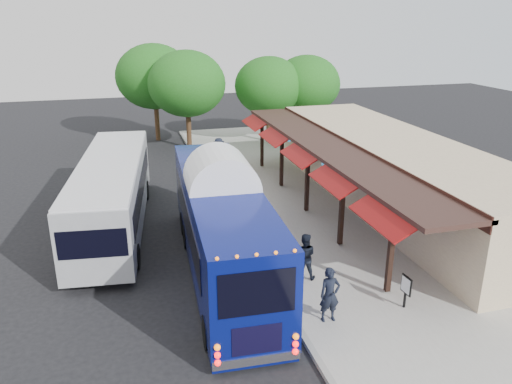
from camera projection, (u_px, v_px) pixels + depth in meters
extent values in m
plane|color=black|center=(255.00, 259.00, 20.45)|extent=(90.00, 90.00, 0.00)
cube|color=#9E9B93|center=(329.00, 210.00, 25.31)|extent=(10.00, 40.00, 0.15)
cube|color=gray|center=(234.00, 221.00, 24.07)|extent=(0.20, 40.00, 0.16)
cube|color=tan|center=(393.00, 173.00, 25.61)|extent=(5.00, 20.00, 3.60)
cube|color=black|center=(350.00, 148.00, 24.47)|extent=(0.06, 20.00, 0.60)
cube|color=#331E19|center=(330.00, 147.00, 24.17)|extent=(2.60, 20.00, 0.18)
cube|color=black|center=(391.00, 251.00, 17.16)|extent=(0.18, 0.18, 3.16)
cube|color=maroon|center=(383.00, 216.00, 16.60)|extent=(1.00, 3.20, 0.57)
cube|color=black|center=(342.00, 209.00, 20.79)|extent=(0.18, 0.18, 3.16)
cube|color=maroon|center=(334.00, 179.00, 20.23)|extent=(1.00, 3.20, 0.57)
cube|color=black|center=(307.00, 180.00, 24.42)|extent=(0.18, 0.18, 3.16)
cube|color=maroon|center=(300.00, 154.00, 23.86)|extent=(1.00, 3.20, 0.57)
cube|color=black|center=(282.00, 159.00, 28.05)|extent=(0.18, 0.18, 3.16)
cube|color=maroon|center=(275.00, 136.00, 27.49)|extent=(1.00, 3.20, 0.57)
cube|color=black|center=(262.00, 142.00, 31.68)|extent=(0.18, 0.18, 3.16)
cube|color=maroon|center=(255.00, 122.00, 31.12)|extent=(1.00, 3.20, 0.57)
sphere|color=#185B86|center=(376.00, 200.00, 18.72)|extent=(0.26, 0.26, 0.26)
sphere|color=#185B86|center=(324.00, 164.00, 23.26)|extent=(0.26, 0.26, 0.26)
sphere|color=#185B86|center=(289.00, 140.00, 27.80)|extent=(0.26, 0.26, 0.26)
cube|color=navy|center=(222.00, 223.00, 18.83)|extent=(3.17, 12.16, 3.16)
cube|color=navy|center=(223.00, 264.00, 19.41)|extent=(3.11, 12.04, 0.35)
ellipsoid|color=white|center=(221.00, 184.00, 18.30)|extent=(3.15, 11.92, 0.56)
cube|color=black|center=(268.00, 292.00, 13.17)|extent=(2.10, 0.14, 1.31)
cube|color=silver|center=(267.00, 357.00, 13.96)|extent=(2.52, 0.31, 0.28)
sphere|color=#FF0C0C|center=(229.00, 358.00, 13.51)|extent=(0.18, 0.18, 0.18)
sphere|color=#FF0C0C|center=(305.00, 345.00, 14.06)|extent=(0.18, 0.18, 0.18)
cylinder|color=black|center=(216.00, 332.00, 14.89)|extent=(0.35, 1.06, 1.04)
cylinder|color=black|center=(290.00, 320.00, 15.47)|extent=(0.35, 1.06, 1.04)
cylinder|color=black|center=(180.00, 224.00, 22.54)|extent=(0.35, 1.06, 1.04)
cylinder|color=black|center=(230.00, 219.00, 23.12)|extent=(0.35, 1.06, 1.04)
cube|color=gray|center=(112.00, 192.00, 22.91)|extent=(4.00, 12.40, 2.81)
cube|color=black|center=(81.00, 190.00, 22.50)|extent=(1.19, 10.29, 1.06)
cube|color=black|center=(142.00, 185.00, 23.17)|extent=(1.19, 10.29, 1.06)
cube|color=silver|center=(109.00, 162.00, 22.42)|extent=(3.92, 12.15, 0.11)
cylinder|color=black|center=(83.00, 262.00, 19.16)|extent=(0.41, 1.04, 1.02)
cylinder|color=black|center=(148.00, 254.00, 19.78)|extent=(0.41, 1.04, 1.02)
cylinder|color=black|center=(91.00, 194.00, 26.35)|extent=(0.41, 1.04, 1.02)
cylinder|color=black|center=(138.00, 190.00, 26.96)|extent=(0.41, 1.04, 1.02)
imported|color=black|center=(330.00, 295.00, 15.83)|extent=(0.69, 0.47, 1.85)
imported|color=black|center=(304.00, 256.00, 18.41)|extent=(1.06, 0.94, 1.79)
imported|color=black|center=(214.00, 160.00, 30.84)|extent=(1.04, 0.71, 1.64)
imported|color=black|center=(219.00, 153.00, 31.82)|extent=(1.30, 0.80, 1.94)
cube|color=black|center=(406.00, 292.00, 16.64)|extent=(0.07, 0.07, 1.17)
cube|color=black|center=(406.00, 285.00, 16.55)|extent=(0.08, 0.53, 0.64)
cube|color=white|center=(406.00, 285.00, 16.54)|extent=(0.04, 0.45, 0.53)
cylinder|color=#382314|center=(189.00, 127.00, 36.83)|extent=(0.36, 0.36, 3.23)
ellipsoid|color=#1D5B16|center=(187.00, 84.00, 35.77)|extent=(5.58, 5.58, 4.75)
cylinder|color=#382314|center=(269.00, 124.00, 38.36)|extent=(0.36, 0.36, 2.98)
ellipsoid|color=#1D5B16|center=(269.00, 86.00, 37.38)|extent=(5.14, 5.14, 4.37)
cylinder|color=#382314|center=(305.00, 121.00, 39.31)|extent=(0.36, 0.36, 2.99)
ellipsoid|color=#1D5B16|center=(307.00, 84.00, 38.33)|extent=(5.16, 5.16, 4.38)
cylinder|color=#382314|center=(157.00, 119.00, 39.24)|extent=(0.36, 0.36, 3.37)
ellipsoid|color=#1D5B16|center=(154.00, 76.00, 38.13)|extent=(5.82, 5.82, 4.95)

